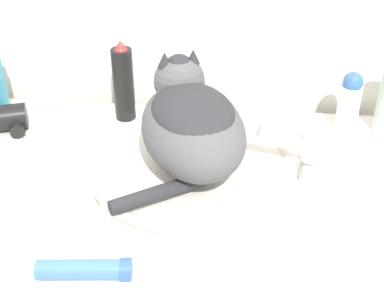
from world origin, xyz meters
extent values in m
cylinder|color=white|center=(0.03, 0.32, 0.89)|extent=(0.39, 0.39, 0.04)
torus|color=white|center=(0.03, 0.32, 0.91)|extent=(0.41, 0.41, 0.02)
ellipsoid|color=#56565B|center=(0.03, 0.32, 1.00)|extent=(0.28, 0.34, 0.14)
ellipsoid|color=#2D2D33|center=(0.03, 0.32, 1.04)|extent=(0.22, 0.26, 0.07)
sphere|color=#56565B|center=(-0.01, 0.43, 1.04)|extent=(0.11, 0.11, 0.11)
sphere|color=#2D2D33|center=(-0.01, 0.43, 1.07)|extent=(0.06, 0.06, 0.06)
cone|color=#2D2D33|center=(0.02, 0.44, 1.09)|extent=(0.03, 0.03, 0.03)
cone|color=#2D2D33|center=(-0.04, 0.42, 1.09)|extent=(0.03, 0.03, 0.03)
cylinder|color=#2D2D33|center=(-0.02, 0.19, 0.94)|extent=(0.17, 0.13, 0.03)
cylinder|color=silver|center=(0.26, 0.35, 0.90)|extent=(0.04, 0.04, 0.06)
cylinder|color=silver|center=(0.21, 0.34, 0.96)|extent=(0.13, 0.04, 0.09)
cylinder|color=silver|center=(0.26, 0.35, 0.96)|extent=(0.06, 0.06, 0.06)
cylinder|color=black|center=(-0.16, 0.56, 0.96)|extent=(0.05, 0.05, 0.18)
cone|color=red|center=(-0.16, 0.56, 1.06)|extent=(0.03, 0.03, 0.02)
cylinder|color=silver|center=(0.37, 0.56, 0.93)|extent=(0.05, 0.05, 0.11)
sphere|color=#3866AD|center=(0.37, 0.56, 0.99)|extent=(0.05, 0.05, 0.05)
cylinder|color=#4C7FB2|center=(-0.13, 0.04, 0.89)|extent=(0.14, 0.05, 0.03)
cylinder|color=#3866AD|center=(-0.06, 0.05, 0.89)|extent=(0.02, 0.04, 0.04)
cylinder|color=black|center=(-0.40, 0.49, 0.89)|extent=(0.06, 0.11, 0.03)
camera|label=1|loc=(0.11, -0.55, 1.54)|focal=50.00mm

